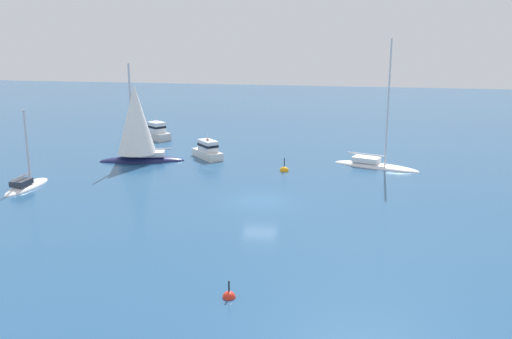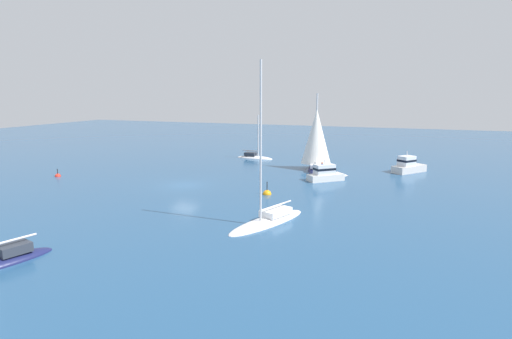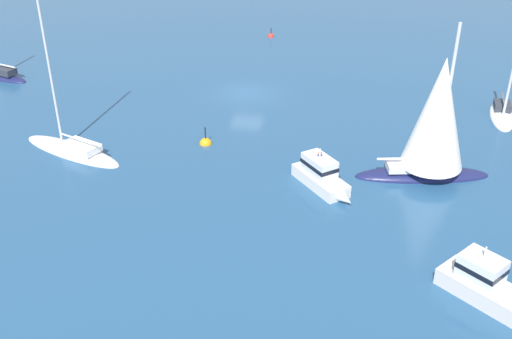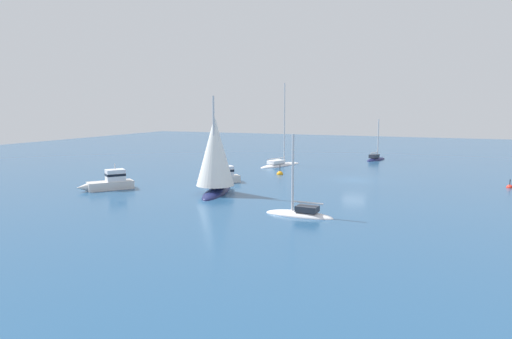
{
  "view_description": "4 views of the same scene",
  "coord_description": "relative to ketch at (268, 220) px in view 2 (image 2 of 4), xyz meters",
  "views": [
    {
      "loc": [
        -40.81,
        -6.61,
        12.93
      ],
      "look_at": [
        6.65,
        1.42,
        0.69
      ],
      "focal_mm": 41.12,
      "sensor_mm": 36.0,
      "label": 1
    },
    {
      "loc": [
        21.6,
        -36.51,
        9.34
      ],
      "look_at": [
        7.62,
        0.63,
        2.01
      ],
      "focal_mm": 29.5,
      "sensor_mm": 36.0,
      "label": 2
    },
    {
      "loc": [
        43.13,
        9.9,
        17.65
      ],
      "look_at": [
        13.23,
        3.55,
        0.73
      ],
      "focal_mm": 42.18,
      "sensor_mm": 36.0,
      "label": 3
    },
    {
      "loc": [
        -9.87,
        51.99,
        8.23
      ],
      "look_at": [
        9.74,
        5.55,
        1.37
      ],
      "focal_mm": 32.57,
      "sensor_mm": 36.0,
      "label": 4
    }
  ],
  "objects": [
    {
      "name": "ketch",
      "position": [
        0.0,
        0.0,
        0.0
      ],
      "size": [
        4.51,
        8.14,
        11.85
      ],
      "rotation": [
        0.0,
        0.0,
        4.36
      ],
      "color": "white",
      "rests_on": "ground"
    },
    {
      "name": "sailboat_1",
      "position": [
        -1.49,
        22.09,
        3.24
      ],
      "size": [
        4.33,
        8.21,
        9.7
      ],
      "rotation": [
        0.0,
        0.0,
        1.8
      ],
      "color": "#191E4C",
      "rests_on": "ground"
    },
    {
      "name": "sloop",
      "position": [
        -11.3,
        -12.2,
        -0.03
      ],
      "size": [
        2.98,
        5.69,
        6.68
      ],
      "rotation": [
        0.0,
        0.0,
        4.43
      ],
      "color": "#191E4C",
      "rests_on": "ground"
    },
    {
      "name": "channel_buoy",
      "position": [
        -27.69,
        7.66,
        -0.18
      ],
      "size": [
        0.64,
        0.64,
        1.19
      ],
      "color": "red",
      "rests_on": "ground"
    },
    {
      "name": "powerboat",
      "position": [
        1.01,
        16.04,
        0.55
      ],
      "size": [
        4.3,
        4.01,
        2.32
      ],
      "rotation": [
        0.0,
        0.0,
        0.73
      ],
      "color": "silver",
      "rests_on": "ground"
    },
    {
      "name": "sailboat",
      "position": [
        -11.64,
        27.67,
        -0.03
      ],
      "size": [
        5.49,
        1.88,
        6.57
      ],
      "rotation": [
        0.0,
        0.0,
        6.23
      ],
      "color": "white",
      "rests_on": "ground"
    },
    {
      "name": "mooring_buoy",
      "position": [
        -2.89,
        8.0,
        -0.18
      ],
      "size": [
        0.81,
        0.81,
        1.59
      ],
      "color": "orange",
      "rests_on": "ground"
    },
    {
      "name": "ground_plane",
      "position": [
        -12.1,
        8.69,
        -0.19
      ],
      "size": [
        160.0,
        160.0,
        0.0
      ],
      "primitive_type": "plane",
      "color": "navy"
    },
    {
      "name": "launch",
      "position": [
        9.26,
        24.26,
        0.56
      ],
      "size": [
        4.28,
        5.06,
        2.55
      ],
      "rotation": [
        0.0,
        0.0,
        0.92
      ],
      "color": "silver",
      "rests_on": "ground"
    }
  ]
}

